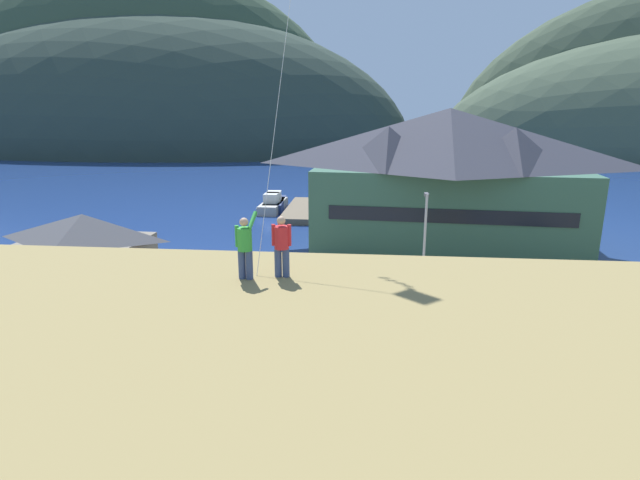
# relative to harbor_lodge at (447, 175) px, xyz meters

# --- Properties ---
(ground_plane) EXTENTS (600.00, 600.00, 0.00)m
(ground_plane) POSITION_rel_harbor_lodge_xyz_m (-8.53, -23.07, -6.34)
(ground_plane) COLOR #66604C
(parking_lot_pad) EXTENTS (40.00, 20.00, 0.10)m
(parking_lot_pad) POSITION_rel_harbor_lodge_xyz_m (-8.53, -18.07, -6.29)
(parking_lot_pad) COLOR gray
(parking_lot_pad) RESTS_ON ground
(bay_water) EXTENTS (360.00, 84.00, 0.03)m
(bay_water) POSITION_rel_harbor_lodge_xyz_m (-8.53, 36.93, -6.32)
(bay_water) COLOR navy
(bay_water) RESTS_ON ground
(far_hill_west_ridge) EXTENTS (122.28, 45.43, 95.93)m
(far_hill_west_ridge) POSITION_rel_harbor_lodge_xyz_m (-71.26, 95.43, -6.34)
(far_hill_west_ridge) COLOR #334733
(far_hill_west_ridge) RESTS_ON ground
(far_hill_east_peak) EXTENTS (138.95, 61.51, 70.34)m
(far_hill_east_peak) POSITION_rel_harbor_lodge_xyz_m (-65.28, 91.05, -6.34)
(far_hill_east_peak) COLOR #2D3D33
(far_hill_east_peak) RESTS_ON ground
(harbor_lodge) EXTENTS (24.12, 13.51, 11.85)m
(harbor_lodge) POSITION_rel_harbor_lodge_xyz_m (0.00, 0.00, 0.00)
(harbor_lodge) COLOR #38604C
(harbor_lodge) RESTS_ON ground
(storage_shed_near_lot) EXTENTS (8.17, 5.28, 5.55)m
(storage_shed_near_lot) POSITION_rel_harbor_lodge_xyz_m (-24.36, -14.63, -3.46)
(storage_shed_near_lot) COLOR #756B5B
(storage_shed_near_lot) RESTS_ON ground
(storage_shed_waterside) EXTENTS (6.68, 5.25, 4.67)m
(storage_shed_waterside) POSITION_rel_harbor_lodge_xyz_m (-5.27, -1.62, -3.92)
(storage_shed_waterside) COLOR beige
(storage_shed_waterside) RESTS_ON ground
(wharf_dock) EXTENTS (3.20, 12.70, 0.70)m
(wharf_dock) POSITION_rel_harbor_lodge_xyz_m (-14.26, 12.86, -5.99)
(wharf_dock) COLOR #70604C
(wharf_dock) RESTS_ON ground
(moored_boat_wharfside) EXTENTS (2.73, 7.17, 2.16)m
(moored_boat_wharfside) POSITION_rel_harbor_lodge_xyz_m (-17.72, 15.00, -5.62)
(moored_boat_wharfside) COLOR navy
(moored_boat_wharfside) RESTS_ON ground
(moored_boat_outer_mooring) EXTENTS (2.80, 7.52, 2.16)m
(moored_boat_outer_mooring) POSITION_rel_harbor_lodge_xyz_m (-10.73, 15.78, -5.62)
(moored_boat_outer_mooring) COLOR #23564C
(moored_boat_outer_mooring) RESTS_ON ground
(moored_boat_inner_slip) EXTENTS (2.51, 7.11, 2.16)m
(moored_boat_inner_slip) POSITION_rel_harbor_lodge_xyz_m (-17.73, 13.86, -5.62)
(moored_boat_inner_slip) COLOR #A8A399
(moored_boat_inner_slip) RESTS_ON ground
(parked_car_corner_spot) EXTENTS (4.35, 2.36, 1.82)m
(parked_car_corner_spot) POSITION_rel_harbor_lodge_xyz_m (-0.67, -17.52, -5.27)
(parked_car_corner_spot) COLOR #B28923
(parked_car_corner_spot) RESTS_ON parking_lot_pad
(parked_car_front_row_silver) EXTENTS (4.21, 2.08, 1.82)m
(parked_car_front_row_silver) POSITION_rel_harbor_lodge_xyz_m (-20.00, -22.14, -5.27)
(parked_car_front_row_silver) COLOR red
(parked_car_front_row_silver) RESTS_ON parking_lot_pad
(parked_car_mid_row_center) EXTENTS (4.22, 2.08, 1.82)m
(parked_car_mid_row_center) POSITION_rel_harbor_lodge_xyz_m (-1.52, -22.92, -5.27)
(parked_car_mid_row_center) COLOR #236633
(parked_car_mid_row_center) RESTS_ON parking_lot_pad
(parked_car_back_row_right) EXTENTS (4.21, 2.07, 1.82)m
(parked_car_back_row_right) POSITION_rel_harbor_lodge_xyz_m (7.25, -15.68, -5.27)
(parked_car_back_row_right) COLOR black
(parked_car_back_row_right) RESTS_ON parking_lot_pad
(parked_car_back_row_left) EXTENTS (4.21, 2.08, 1.82)m
(parked_car_back_row_left) POSITION_rel_harbor_lodge_xyz_m (-16.07, -16.97, -5.27)
(parked_car_back_row_left) COLOR navy
(parked_car_back_row_left) RESTS_ON parking_lot_pad
(parked_car_mid_row_near) EXTENTS (4.22, 2.10, 1.82)m
(parked_car_mid_row_near) POSITION_rel_harbor_lodge_xyz_m (3.18, -22.17, -5.27)
(parked_car_mid_row_near) COLOR black
(parked_car_mid_row_near) RESTS_ON parking_lot_pad
(parking_light_pole) EXTENTS (0.24, 0.78, 6.71)m
(parking_light_pole) POSITION_rel_harbor_lodge_xyz_m (-3.01, -12.51, -2.35)
(parking_light_pole) COLOR #ADADB2
(parking_light_pole) RESTS_ON parking_lot_pad
(person_kite_flyer) EXTENTS (0.57, 0.63, 1.86)m
(person_kite_flyer) POSITION_rel_harbor_lodge_xyz_m (-10.00, -30.84, 2.08)
(person_kite_flyer) COLOR #384770
(person_kite_flyer) RESTS_ON grassy_hill_foreground
(person_companion) EXTENTS (0.55, 0.40, 1.74)m
(person_companion) POSITION_rel_harbor_lodge_xyz_m (-9.02, -30.58, 2.07)
(person_companion) COLOR #384770
(person_companion) RESTS_ON grassy_hill_foreground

